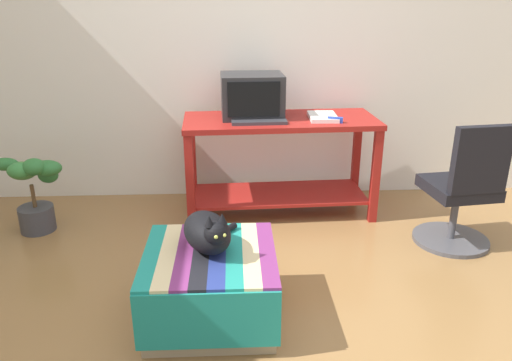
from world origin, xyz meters
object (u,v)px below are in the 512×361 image
(tv_monitor, at_px, (252,96))
(office_chair, at_px, (462,194))
(ottoman_with_blanket, at_px, (211,286))
(keyboard, at_px, (259,121))
(book, at_px, (323,117))
(desk, at_px, (280,149))
(potted_plant, at_px, (33,191))
(stapler, at_px, (335,120))
(cat, at_px, (208,232))

(tv_monitor, bearing_deg, office_chair, -29.37)
(ottoman_with_blanket, bearing_deg, keyboard, 75.45)
(ottoman_with_blanket, bearing_deg, tv_monitor, 79.01)
(book, xyz_separation_m, ottoman_with_blanket, (-0.81, -1.35, -0.58))
(desk, relative_size, potted_plant, 2.55)
(keyboard, relative_size, stapler, 3.64)
(office_chair, distance_m, stapler, 1.01)
(book, xyz_separation_m, stapler, (0.07, -0.12, 0.00))
(tv_monitor, xyz_separation_m, book, (0.53, -0.09, -0.14))
(office_chair, xyz_separation_m, stapler, (-0.79, 0.49, 0.40))
(potted_plant, height_order, office_chair, office_chair)
(desk, relative_size, office_chair, 1.67)
(tv_monitor, bearing_deg, cat, -103.91)
(keyboard, bearing_deg, potted_plant, -177.86)
(desk, xyz_separation_m, office_chair, (1.18, -0.64, -0.14))
(potted_plant, xyz_separation_m, office_chair, (2.99, -0.38, 0.08))
(tv_monitor, relative_size, book, 1.59)
(book, bearing_deg, stapler, -58.05)
(desk, height_order, stapler, stapler)
(keyboard, relative_size, potted_plant, 0.69)
(keyboard, xyz_separation_m, cat, (-0.33, -1.21, -0.28))
(tv_monitor, bearing_deg, potted_plant, -171.09)
(tv_monitor, bearing_deg, ottoman_with_blanket, -103.53)
(keyboard, distance_m, cat, 1.28)
(tv_monitor, bearing_deg, stapler, -22.14)
(office_chair, bearing_deg, stapler, -39.04)
(desk, distance_m, keyboard, 0.34)
(ottoman_with_blanket, xyz_separation_m, cat, (-0.00, 0.03, 0.30))
(keyboard, height_order, potted_plant, keyboard)
(book, distance_m, ottoman_with_blanket, 1.68)
(book, height_order, potted_plant, book)
(ottoman_with_blanket, distance_m, potted_plant, 1.73)
(keyboard, bearing_deg, desk, 37.47)
(desk, height_order, ottoman_with_blanket, desk)
(cat, bearing_deg, keyboard, 51.92)
(desk, xyz_separation_m, cat, (-0.50, -1.35, -0.02))
(ottoman_with_blanket, distance_m, stapler, 1.62)
(tv_monitor, distance_m, potted_plant, 1.74)
(book, bearing_deg, cat, -120.12)
(potted_plant, bearing_deg, ottoman_with_blanket, -40.32)
(desk, bearing_deg, book, -8.05)
(potted_plant, distance_m, office_chair, 3.01)
(tv_monitor, height_order, book, tv_monitor)
(potted_plant, bearing_deg, desk, 8.24)
(cat, distance_m, office_chair, 1.82)
(keyboard, height_order, office_chair, office_chair)
(tv_monitor, distance_m, book, 0.55)
(potted_plant, bearing_deg, keyboard, 4.24)
(ottoman_with_blanket, relative_size, potted_plant, 1.20)
(desk, xyz_separation_m, stapler, (0.39, -0.15, 0.26))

